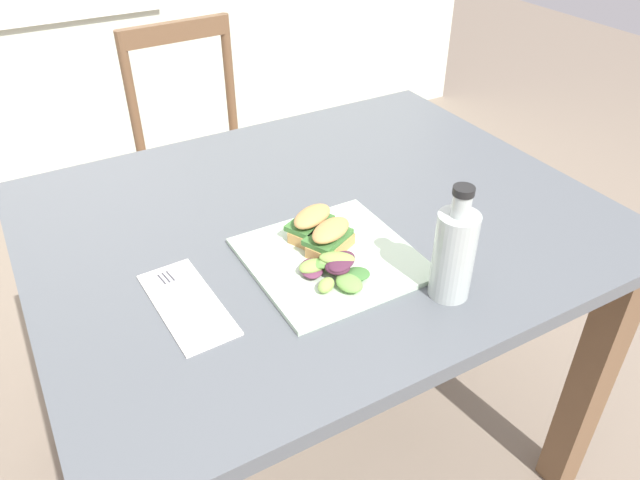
% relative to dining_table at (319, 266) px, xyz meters
% --- Properties ---
extents(dining_table, '(1.11, 0.90, 0.74)m').
position_rel_dining_table_xyz_m(dining_table, '(0.00, 0.00, 0.00)').
color(dining_table, '#51565B').
rests_on(dining_table, ground).
extents(chair_wooden_far, '(0.42, 0.42, 0.87)m').
position_rel_dining_table_xyz_m(chair_wooden_far, '(0.06, 0.86, -0.16)').
color(chair_wooden_far, brown).
rests_on(chair_wooden_far, ground).
extents(plate_lunch, '(0.28, 0.28, 0.01)m').
position_rel_dining_table_xyz_m(plate_lunch, '(-0.06, -0.15, 0.14)').
color(plate_lunch, beige).
rests_on(plate_lunch, dining_table).
extents(sandwich_half_front, '(0.10, 0.09, 0.06)m').
position_rel_dining_table_xyz_m(sandwich_half_front, '(-0.05, -0.13, 0.17)').
color(sandwich_half_front, tan).
rests_on(sandwich_half_front, plate_lunch).
extents(sandwich_half_back, '(0.10, 0.09, 0.06)m').
position_rel_dining_table_xyz_m(sandwich_half_back, '(-0.06, -0.07, 0.17)').
color(sandwich_half_back, tan).
rests_on(sandwich_half_back, plate_lunch).
extents(salad_mixed_greens, '(0.11, 0.13, 0.03)m').
position_rel_dining_table_xyz_m(salad_mixed_greens, '(-0.08, -0.20, 0.16)').
color(salad_mixed_greens, '#6B9E47').
rests_on(salad_mixed_greens, plate_lunch).
extents(napkin_folded, '(0.10, 0.23, 0.00)m').
position_rel_dining_table_xyz_m(napkin_folded, '(-0.32, -0.13, 0.13)').
color(napkin_folded, silver).
rests_on(napkin_folded, dining_table).
extents(fork_on_napkin, '(0.04, 0.19, 0.00)m').
position_rel_dining_table_xyz_m(fork_on_napkin, '(-0.32, -0.12, 0.14)').
color(fork_on_napkin, silver).
rests_on(fork_on_napkin, napkin_folded).
extents(bottle_cold_brew, '(0.07, 0.07, 0.20)m').
position_rel_dining_table_xyz_m(bottle_cold_brew, '(0.07, -0.32, 0.21)').
color(bottle_cold_brew, black).
rests_on(bottle_cold_brew, dining_table).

